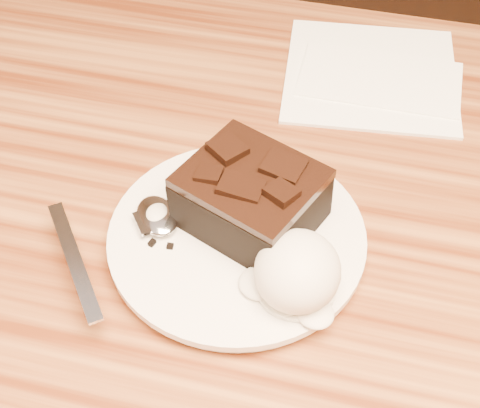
% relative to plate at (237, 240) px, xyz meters
% --- Properties ---
extents(plate, '(0.20, 0.20, 0.02)m').
position_rel_plate_xyz_m(plate, '(0.00, 0.00, 0.00)').
color(plate, white).
rests_on(plate, dining_table).
extents(brownie, '(0.12, 0.11, 0.04)m').
position_rel_plate_xyz_m(brownie, '(0.01, 0.02, 0.03)').
color(brownie, black).
rests_on(brownie, plate).
extents(ice_cream_scoop, '(0.06, 0.07, 0.05)m').
position_rel_plate_xyz_m(ice_cream_scoop, '(0.05, -0.04, 0.03)').
color(ice_cream_scoop, silver).
rests_on(ice_cream_scoop, plate).
extents(melt_puddle, '(0.06, 0.06, 0.00)m').
position_rel_plate_xyz_m(melt_puddle, '(0.05, -0.04, 0.01)').
color(melt_puddle, silver).
rests_on(melt_puddle, plate).
extents(spoon, '(0.13, 0.16, 0.01)m').
position_rel_plate_xyz_m(spoon, '(-0.06, -0.00, 0.01)').
color(spoon, silver).
rests_on(spoon, plate).
extents(napkin, '(0.19, 0.19, 0.01)m').
position_rel_plate_xyz_m(napkin, '(0.08, 0.24, -0.00)').
color(napkin, white).
rests_on(napkin, dining_table).
extents(crumb_a, '(0.01, 0.01, 0.00)m').
position_rel_plate_xyz_m(crumb_a, '(-0.00, 0.02, 0.01)').
color(crumb_a, black).
rests_on(crumb_a, plate).
extents(crumb_b, '(0.01, 0.01, 0.00)m').
position_rel_plate_xyz_m(crumb_b, '(-0.05, -0.03, 0.01)').
color(crumb_b, black).
rests_on(crumb_b, plate).
extents(crumb_c, '(0.01, 0.01, 0.00)m').
position_rel_plate_xyz_m(crumb_c, '(-0.06, -0.03, 0.01)').
color(crumb_c, black).
rests_on(crumb_c, plate).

